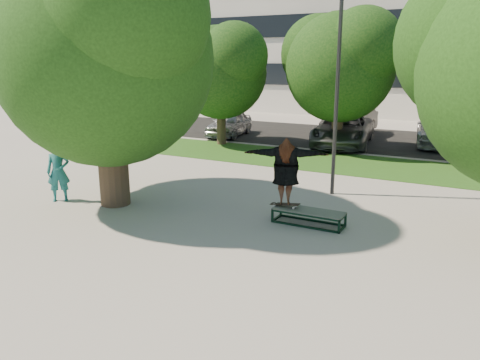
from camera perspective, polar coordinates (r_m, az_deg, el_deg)
The scene contains 16 objects.
ground at distance 10.87m, azimuth -1.94°, elevation -7.43°, with size 120.00×120.00×0.00m, color gray.
grass_strip at distance 19.11m, azimuth 15.15°, elevation 1.72°, with size 30.00×4.00×0.02m, color #284D16.
asphalt_strip at distance 25.56m, azimuth 16.35°, elevation 4.74°, with size 40.00×8.00×0.01m, color black.
tree_left at distance 13.57m, azimuth -16.14°, elevation 15.47°, with size 6.96×5.95×7.12m.
bg_tree_left at distance 22.97m, azimuth -2.43°, elevation 13.63°, with size 5.28×4.51×5.77m.
bg_tree_mid at distance 21.69m, azimuth 11.99°, elevation 14.04°, with size 5.76×4.92×6.24m.
bg_tree_right at distance 20.31m, azimuth 26.85°, elevation 11.35°, with size 5.04×4.31×5.43m.
lamppost at distance 14.34m, azimuth 11.75°, elevation 10.55°, with size 0.25×0.15×6.11m.
office_building at distance 41.50m, azimuth 19.25°, elevation 19.13°, with size 30.00×14.12×16.00m.
grind_box at distance 11.98m, azimuth 8.34°, elevation -4.51°, with size 1.80×0.60×0.38m.
skater_rig at distance 11.89m, azimuth 5.60°, elevation 1.06°, with size 2.19×1.20×1.80m.
bystander at distance 14.65m, azimuth -21.27°, elevation 0.96°, with size 0.65×0.42×1.77m, color #1A6366.
car_silver_a at distance 25.73m, azimuth -1.30°, elevation 6.90°, with size 1.61×4.01×1.37m, color #9D9DA1.
car_dark at distance 26.30m, azimuth 13.24°, elevation 7.00°, with size 1.74×4.99×1.64m, color black.
car_grey at distance 23.31m, azimuth 12.43°, elevation 5.99°, with size 2.54×5.51×1.53m, color #5B5B60.
car_silver_b at distance 25.08m, azimuth 23.29°, elevation 5.78°, with size 2.20×5.40×1.57m, color #B6B7BB.
Camera 1 is at (5.07, -8.73, 4.05)m, focal length 35.00 mm.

